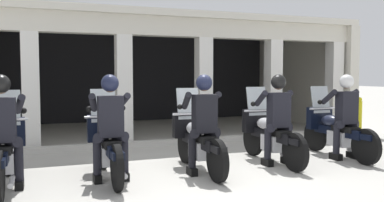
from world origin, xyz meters
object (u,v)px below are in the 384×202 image
object	(u,v)px
police_officer_left	(110,118)
motorcycle_right	(269,134)
police_officer_right	(278,112)
motorcycle_left	(108,145)
police_officer_center	(204,115)
bollard_kerbside	(359,117)
police_officer_far_right	(345,109)
motorcycle_far_left	(5,150)
police_officer_far_left	(2,122)
motorcycle_far_right	(334,130)
motorcycle_center	(197,140)

from	to	relation	value
police_officer_left	motorcycle_right	world-z (taller)	police_officer_left
police_officer_right	motorcycle_left	bearing A→B (deg)	176.81
police_officer_center	bollard_kerbside	world-z (taller)	police_officer_center
police_officer_right	police_officer_far_right	distance (m)	1.45
motorcycle_far_left	police_officer_far_left	xyz separation A→B (m)	(-0.00, -0.28, 0.44)
police_officer_center	police_officer_far_right	distance (m)	2.91
police_officer_far_left	police_officer_right	bearing A→B (deg)	0.97
motorcycle_left	motorcycle_far_right	distance (m)	4.36
motorcycle_right	motorcycle_far_right	xyz separation A→B (m)	(1.45, -0.02, 0.00)
police_officer_far_left	motorcycle_center	size ratio (longest dim) A/B	0.78
police_officer_far_left	motorcycle_left	xyz separation A→B (m)	(1.45, 0.24, -0.44)
motorcycle_far_left	police_officer_far_left	bearing A→B (deg)	-89.74
police_officer_right	bollard_kerbside	bearing A→B (deg)	30.26
motorcycle_far_left	police_officer_far_left	world-z (taller)	police_officer_far_left
motorcycle_far_left	police_officer_left	size ratio (longest dim) A/B	1.29
police_officer_far_left	bollard_kerbside	bearing A→B (deg)	15.45
motorcycle_center	bollard_kerbside	size ratio (longest dim) A/B	2.03
motorcycle_left	motorcycle_right	bearing A→B (deg)	2.98
police_officer_far_left	police_officer_far_right	world-z (taller)	same
police_officer_right	bollard_kerbside	world-z (taller)	police_officer_right
motorcycle_far_left	motorcycle_center	size ratio (longest dim) A/B	1.00
police_officer_center	motorcycle_center	bearing A→B (deg)	87.14
police_officer_center	motorcycle_far_right	distance (m)	2.97
police_officer_far_left	bollard_kerbside	size ratio (longest dim) A/B	1.58
police_officer_far_left	motorcycle_left	size ratio (longest dim) A/B	0.78
motorcycle_center	bollard_kerbside	xyz separation A→B (m)	(5.27, 2.02, -0.00)
police_officer_right	police_officer_far_right	world-z (taller)	same
motorcycle_left	motorcycle_right	world-z (taller)	same
motorcycle_far_left	police_officer_far_right	world-z (taller)	police_officer_far_right
police_officer_left	bollard_kerbside	size ratio (longest dim) A/B	1.58
motorcycle_far_right	bollard_kerbside	bearing A→B (deg)	43.40
motorcycle_left	bollard_kerbside	bearing A→B (deg)	17.57
police_officer_left	police_officer_center	size ratio (longest dim) A/B	1.00
police_officer_far_left	motorcycle_right	xyz separation A→B (m)	(4.36, 0.32, -0.44)
motorcycle_far_right	police_officer_far_right	size ratio (longest dim) A/B	1.29
bollard_kerbside	motorcycle_right	bearing A→B (deg)	-153.97
motorcycle_center	police_officer_far_right	distance (m)	2.94
police_officer_far_left	motorcycle_center	distance (m)	2.94
police_officer_right	motorcycle_far_right	bearing A→B (deg)	11.23
police_officer_center	motorcycle_right	size ratio (longest dim) A/B	0.78
police_officer_center	police_officer_far_right	xyz separation A→B (m)	(2.91, 0.14, 0.00)
police_officer_left	motorcycle_right	xyz separation A→B (m)	(2.91, 0.36, -0.44)
motorcycle_far_left	police_officer_left	world-z (taller)	police_officer_left
police_officer_left	motorcycle_far_right	bearing A→B (deg)	5.96
police_officer_center	bollard_kerbside	size ratio (longest dim) A/B	1.58
motorcycle_far_left	police_officer_right	distance (m)	4.39
motorcycle_far_left	motorcycle_far_right	world-z (taller)	same
motorcycle_center	bollard_kerbside	world-z (taller)	motorcycle_center
motorcycle_center	police_officer_center	world-z (taller)	police_officer_center
motorcycle_far_left	police_officer_far_right	distance (m)	5.83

